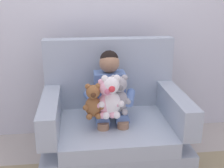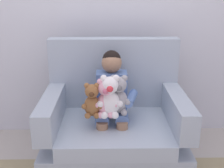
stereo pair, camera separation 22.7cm
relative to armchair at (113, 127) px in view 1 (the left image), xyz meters
The scene contains 8 objects.
ground_plane 0.33m from the armchair, 90.00° to the right, with size 8.00×8.00×0.00m, color #ADA89E.
back_wall 1.17m from the armchair, 90.00° to the left, with size 6.00×0.10×2.60m, color silver.
armchair is the anchor object (origin of this frame).
seated_child 0.30m from the armchair, 155.64° to the left, with size 0.45×0.39×0.82m.
plush_brown 0.41m from the armchair, 133.97° to the right, with size 0.16×0.13×0.28m.
plush_white 0.40m from the armchair, 102.46° to the right, with size 0.20×0.16×0.34m.
plush_pink 0.39m from the armchair, 112.35° to the right, with size 0.18×0.15×0.31m.
plush_grey 0.37m from the armchair, 76.45° to the right, with size 0.19×0.16×0.32m.
Camera 1 is at (-0.28, -2.19, 1.49)m, focal length 46.13 mm.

